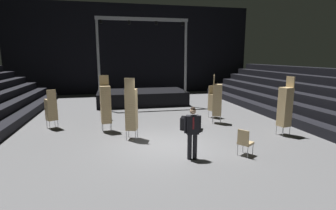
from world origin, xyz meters
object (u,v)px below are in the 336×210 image
Objects in this scene: chair_stack_front_right at (213,102)px; chair_stack_rear_left at (51,109)px; chair_stack_front_left at (285,106)px; crew_worker_near_stage at (104,102)px; chair_stack_mid_left at (106,104)px; loose_chair_near_man at (245,141)px; chair_stack_mid_right at (131,109)px; equipment_road_case at (190,123)px; stage_riser at (142,96)px; chair_stack_mid_centre at (217,99)px; man_with_tie at (193,130)px.

chair_stack_front_right is 0.95× the size of chair_stack_rear_left.
chair_stack_front_left is 4.16m from chair_stack_front_right.
chair_stack_front_left is 1.52× the size of crew_worker_near_stage.
chair_stack_rear_left is (-2.55, 1.09, -0.34)m from chair_stack_mid_left.
chair_stack_front_left is 7.89m from chair_stack_mid_left.
loose_chair_near_man is at bearing -66.80° from chair_stack_rear_left.
equipment_road_case is (2.81, 0.90, -0.99)m from chair_stack_mid_right.
chair_stack_front_left is at bearing -59.56° from stage_riser.
crew_worker_near_stage is 8.17m from loose_chair_near_man.
chair_stack_mid_centre is at bearing 135.57° from loose_chair_near_man.
chair_stack_mid_right reaches higher than chair_stack_front_right.
stage_riser reaches higher than chair_stack_mid_left.
chair_stack_mid_left is 2.84× the size of equipment_road_case.
chair_stack_mid_left and chair_stack_mid_right have the same top height.
chair_stack_mid_centre is at bearing -36.65° from chair_stack_rear_left.
stage_riser is 10.63m from man_with_tie.
chair_stack_mid_right is 1.03× the size of chair_stack_mid_centre.
crew_worker_near_stage is (-0.18, 2.48, -0.33)m from chair_stack_mid_left.
crew_worker_near_stage is (-7.75, 4.67, -0.33)m from chair_stack_front_left.
chair_stack_mid_centre reaches higher than loose_chair_near_man.
chair_stack_rear_left is at bearing -15.68° from chair_stack_front_right.
stage_riser is 3.45× the size of chair_stack_front_right.
chair_stack_mid_left is 1.52× the size of crew_worker_near_stage.
chair_stack_mid_left is 2.71× the size of loose_chair_near_man.
man_with_tie is 6.27m from chair_stack_front_right.
chair_stack_rear_left reaches higher than crew_worker_near_stage.
equipment_road_case is at bearing -100.61° from man_with_tie.
chair_stack_mid_left is at bearing 62.80° from chair_stack_front_left.
chair_stack_mid_centre is 2.09m from equipment_road_case.
chair_stack_mid_right reaches higher than chair_stack_mid_centre.
chair_stack_mid_left is at bearing -164.66° from loose_chair_near_man.
chair_stack_front_left is at bearing 96.21° from chair_stack_front_right.
chair_stack_rear_left is at bearing 61.00° from chair_stack_front_left.
stage_riser is 2.42× the size of chair_stack_mid_right.
crew_worker_near_stage is (-5.71, 2.11, -0.28)m from chair_stack_mid_centre.
stage_riser is 6.15m from chair_stack_front_right.
chair_stack_front_left is at bearing -159.95° from crew_worker_near_stage.
crew_worker_near_stage is (2.38, 1.39, 0.01)m from chair_stack_rear_left.
man_with_tie is 1.89× the size of loose_chair_near_man.
man_with_tie is 3.71m from equipment_road_case.
equipment_road_case is at bearing 35.48° from chair_stack_mid_right.
chair_stack_mid_centre is (3.15, -6.29, 0.66)m from stage_riser.
man_with_tie is (0.48, -10.61, 0.44)m from stage_riser.
equipment_road_case is (-1.66, -0.83, -0.95)m from chair_stack_mid_centre.
man_with_tie is at bearing -5.69° from chair_stack_mid_centre.
chair_stack_rear_left is (-3.61, 2.45, -0.34)m from chair_stack_mid_right.
chair_stack_mid_left is 5.54m from chair_stack_mid_centre.
chair_stack_front_right is 2.88m from equipment_road_case.
chair_stack_mid_right is 2.84× the size of equipment_road_case.
chair_stack_rear_left is 2.09× the size of equipment_road_case.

